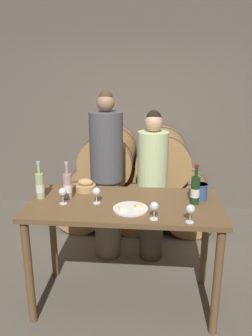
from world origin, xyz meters
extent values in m
plane|color=#665E51|center=(0.00, 0.00, 0.00)|extent=(10.00, 10.00, 0.00)
cube|color=#60594F|center=(0.00, 2.21, 1.60)|extent=(10.00, 0.12, 3.20)
cylinder|color=#A87A47|center=(-0.69, 1.61, 0.32)|extent=(0.65, 0.96, 0.65)
cylinder|color=#2D2D33|center=(-0.69, 1.30, 0.32)|extent=(0.66, 0.02, 0.66)
cylinder|color=#2D2D33|center=(-0.69, 1.92, 0.32)|extent=(0.66, 0.02, 0.66)
cylinder|color=#A87A47|center=(0.00, 1.61, 0.32)|extent=(0.65, 0.96, 0.65)
cylinder|color=#2D2D33|center=(0.00, 1.30, 0.32)|extent=(0.66, 0.02, 0.66)
cylinder|color=#2D2D33|center=(0.00, 1.92, 0.32)|extent=(0.66, 0.02, 0.66)
cylinder|color=#A87A47|center=(0.69, 1.61, 0.32)|extent=(0.65, 0.96, 0.65)
cylinder|color=#2D2D33|center=(0.69, 1.30, 0.32)|extent=(0.66, 0.02, 0.66)
cylinder|color=#2D2D33|center=(0.69, 1.92, 0.32)|extent=(0.66, 0.02, 0.66)
cylinder|color=#A87A47|center=(-0.34, 1.61, 0.91)|extent=(0.65, 0.96, 0.65)
cylinder|color=#2D2D33|center=(-0.34, 1.30, 0.91)|extent=(0.66, 0.02, 0.66)
cylinder|color=#2D2D33|center=(-0.34, 1.92, 0.91)|extent=(0.66, 0.02, 0.66)
cylinder|color=#A87A47|center=(0.34, 1.61, 0.91)|extent=(0.65, 0.96, 0.65)
cylinder|color=#2D2D33|center=(0.34, 1.30, 0.91)|extent=(0.66, 0.02, 0.66)
cylinder|color=#2D2D33|center=(0.34, 1.92, 0.91)|extent=(0.66, 0.02, 0.66)
cylinder|color=brown|center=(-0.73, -0.32, 0.45)|extent=(0.06, 0.06, 0.91)
cylinder|color=brown|center=(0.73, -0.32, 0.45)|extent=(0.06, 0.06, 0.91)
cylinder|color=brown|center=(-0.73, 0.32, 0.45)|extent=(0.06, 0.06, 0.91)
cylinder|color=brown|center=(0.73, 0.32, 0.45)|extent=(0.06, 0.06, 0.91)
cube|color=brown|center=(0.00, 0.00, 0.93)|extent=(1.57, 0.75, 0.04)
cylinder|color=#756651|center=(-0.25, 0.75, 0.44)|extent=(0.28, 0.28, 0.88)
cylinder|color=#4C4C51|center=(-0.25, 0.75, 1.24)|extent=(0.34, 0.34, 0.70)
sphere|color=#997051|center=(-0.25, 0.75, 1.67)|extent=(0.17, 0.17, 0.17)
sphere|color=#47331E|center=(-0.25, 0.76, 1.72)|extent=(0.14, 0.14, 0.14)
cylinder|color=#4C4238|center=(0.22, 0.75, 0.39)|extent=(0.25, 0.25, 0.78)
cylinder|color=beige|center=(0.22, 0.75, 1.09)|extent=(0.31, 0.31, 0.62)
sphere|color=tan|center=(0.22, 0.75, 1.48)|extent=(0.18, 0.18, 0.18)
sphere|color=black|center=(0.22, 0.76, 1.53)|extent=(0.15, 0.15, 0.15)
cylinder|color=#193819|center=(0.57, 0.04, 1.06)|extent=(0.07, 0.07, 0.22)
cylinder|color=#193819|center=(0.57, 0.04, 1.21)|extent=(0.03, 0.03, 0.08)
cylinder|color=maroon|center=(0.57, 0.04, 1.26)|extent=(0.03, 0.03, 0.02)
cylinder|color=white|center=(0.57, 0.04, 1.04)|extent=(0.07, 0.07, 0.07)
cylinder|color=#ADBC7F|center=(-0.71, 0.04, 1.05)|extent=(0.07, 0.07, 0.21)
cylinder|color=#ADBC7F|center=(-0.71, 0.04, 1.20)|extent=(0.03, 0.03, 0.08)
cylinder|color=#B7B7BC|center=(-0.71, 0.04, 1.26)|extent=(0.03, 0.03, 0.02)
cylinder|color=white|center=(-0.71, 0.04, 1.04)|extent=(0.07, 0.07, 0.07)
cylinder|color=#BC8E93|center=(-0.48, 0.06, 1.05)|extent=(0.07, 0.07, 0.21)
cylinder|color=#BC8E93|center=(-0.48, 0.06, 1.20)|extent=(0.03, 0.03, 0.08)
cylinder|color=#B7B7BC|center=(-0.48, 0.06, 1.25)|extent=(0.03, 0.03, 0.02)
cylinder|color=white|center=(-0.48, 0.06, 1.03)|extent=(0.07, 0.07, 0.07)
cylinder|color=#335693|center=(0.62, 0.13, 1.01)|extent=(0.12, 0.12, 0.14)
cylinder|color=#335693|center=(0.62, 0.13, 1.07)|extent=(0.12, 0.12, 0.01)
cylinder|color=tan|center=(-0.37, 0.25, 0.97)|extent=(0.18, 0.18, 0.05)
ellipsoid|color=tan|center=(-0.37, 0.25, 1.02)|extent=(0.14, 0.08, 0.06)
cylinder|color=white|center=(0.06, -0.13, 0.95)|extent=(0.27, 0.27, 0.01)
cube|color=beige|center=(0.12, -0.11, 0.97)|extent=(0.07, 0.06, 0.02)
cube|color=beige|center=(0.00, -0.16, 0.97)|extent=(0.07, 0.06, 0.02)
cylinder|color=white|center=(-0.49, -0.06, 0.95)|extent=(0.06, 0.06, 0.00)
cylinder|color=white|center=(-0.49, -0.06, 0.99)|extent=(0.01, 0.01, 0.07)
sphere|color=white|center=(-0.49, -0.06, 1.05)|extent=(0.07, 0.07, 0.07)
cylinder|color=white|center=(-0.22, -0.03, 0.95)|extent=(0.06, 0.06, 0.00)
cylinder|color=white|center=(-0.22, -0.03, 0.99)|extent=(0.01, 0.01, 0.07)
sphere|color=white|center=(-0.22, -0.03, 1.05)|extent=(0.07, 0.07, 0.07)
cylinder|color=white|center=(0.24, -0.29, 0.95)|extent=(0.06, 0.06, 0.00)
cylinder|color=white|center=(0.24, -0.29, 0.99)|extent=(0.01, 0.01, 0.07)
sphere|color=white|center=(0.24, -0.29, 1.05)|extent=(0.07, 0.07, 0.07)
cylinder|color=white|center=(0.50, -0.32, 0.95)|extent=(0.06, 0.06, 0.00)
cylinder|color=white|center=(0.50, -0.32, 0.99)|extent=(0.01, 0.01, 0.07)
sphere|color=white|center=(0.50, -0.32, 1.05)|extent=(0.07, 0.07, 0.07)
camera|label=1|loc=(0.23, -2.46, 1.99)|focal=35.00mm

